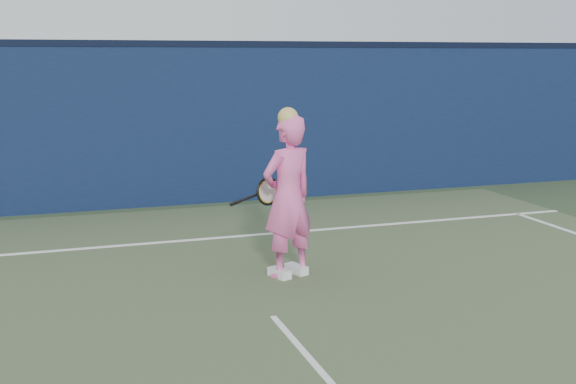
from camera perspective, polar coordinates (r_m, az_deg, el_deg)
name	(u,v)px	position (r m, az deg, el deg)	size (l,w,h in m)	color
ground	(310,360)	(5.86, 1.76, -13.16)	(80.00, 80.00, 0.00)	#33462B
backstop_wall	(172,127)	(11.73, -9.18, 5.12)	(24.00, 0.40, 2.50)	#0C1937
wall_cap	(169,44)	(11.67, -9.38, 11.48)	(24.00, 0.42, 0.10)	black
player	(288,196)	(7.72, 0.00, -0.35)	(0.75, 0.62, 1.84)	pink
racket	(266,192)	(8.03, -1.79, -0.01)	(0.61, 0.17, 0.33)	black
court_lines	(325,376)	(5.57, 2.95, -14.34)	(11.00, 12.04, 0.01)	white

